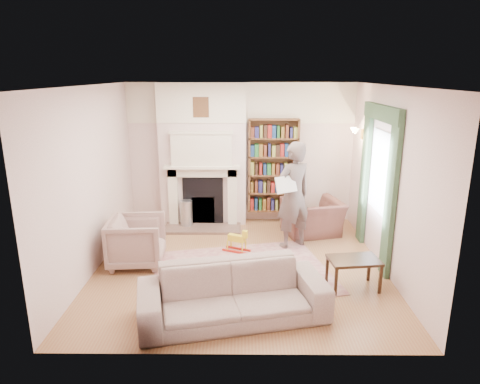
{
  "coord_description": "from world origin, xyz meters",
  "views": [
    {
      "loc": [
        0.05,
        -6.28,
        2.97
      ],
      "look_at": [
        0.0,
        0.25,
        1.15
      ],
      "focal_mm": 32.0,
      "sensor_mm": 36.0,
      "label": 1
    }
  ],
  "objects_px": {
    "man_reading": "(293,195)",
    "paraffin_heater": "(186,214)",
    "armchair_left": "(137,241)",
    "coffee_table": "(353,273)",
    "bookcase": "(273,166)",
    "sofa": "(233,293)",
    "armchair_reading": "(312,217)",
    "rocking_horse": "(237,241)"
  },
  "relations": [
    {
      "from": "rocking_horse",
      "to": "armchair_reading",
      "type": "bearing_deg",
      "value": 54.81
    },
    {
      "from": "sofa",
      "to": "man_reading",
      "type": "relative_size",
      "value": 1.23
    },
    {
      "from": "armchair_left",
      "to": "rocking_horse",
      "type": "distance_m",
      "value": 1.67
    },
    {
      "from": "bookcase",
      "to": "sofa",
      "type": "distance_m",
      "value": 3.8
    },
    {
      "from": "rocking_horse",
      "to": "man_reading",
      "type": "bearing_deg",
      "value": 38.57
    },
    {
      "from": "bookcase",
      "to": "armchair_left",
      "type": "bearing_deg",
      "value": -137.81
    },
    {
      "from": "armchair_reading",
      "to": "rocking_horse",
      "type": "distance_m",
      "value": 1.67
    },
    {
      "from": "armchair_left",
      "to": "coffee_table",
      "type": "bearing_deg",
      "value": -107.17
    },
    {
      "from": "sofa",
      "to": "bookcase",
      "type": "bearing_deg",
      "value": 65.94
    },
    {
      "from": "man_reading",
      "to": "paraffin_heater",
      "type": "bearing_deg",
      "value": -55.93
    },
    {
      "from": "armchair_reading",
      "to": "sofa",
      "type": "bearing_deg",
      "value": 49.5
    },
    {
      "from": "man_reading",
      "to": "coffee_table",
      "type": "distance_m",
      "value": 1.82
    },
    {
      "from": "man_reading",
      "to": "coffee_table",
      "type": "relative_size",
      "value": 2.68
    },
    {
      "from": "bookcase",
      "to": "man_reading",
      "type": "relative_size",
      "value": 0.99
    },
    {
      "from": "coffee_table",
      "to": "rocking_horse",
      "type": "relative_size",
      "value": 1.51
    },
    {
      "from": "paraffin_heater",
      "to": "rocking_horse",
      "type": "relative_size",
      "value": 1.18
    },
    {
      "from": "armchair_left",
      "to": "coffee_table",
      "type": "xyz_separation_m",
      "value": [
        3.26,
        -0.77,
        -0.16
      ]
    },
    {
      "from": "armchair_reading",
      "to": "sofa",
      "type": "relative_size",
      "value": 0.44
    },
    {
      "from": "bookcase",
      "to": "paraffin_heater",
      "type": "xyz_separation_m",
      "value": [
        -1.73,
        -0.38,
        -0.9
      ]
    },
    {
      "from": "armchair_left",
      "to": "rocking_horse",
      "type": "relative_size",
      "value": 1.84
    },
    {
      "from": "bookcase",
      "to": "rocking_horse",
      "type": "relative_size",
      "value": 3.98
    },
    {
      "from": "armchair_reading",
      "to": "man_reading",
      "type": "bearing_deg",
      "value": 38.87
    },
    {
      "from": "armchair_left",
      "to": "rocking_horse",
      "type": "xyz_separation_m",
      "value": [
        1.58,
        0.49,
        -0.18
      ]
    },
    {
      "from": "armchair_reading",
      "to": "coffee_table",
      "type": "height_order",
      "value": "armchair_reading"
    },
    {
      "from": "man_reading",
      "to": "coffee_table",
      "type": "bearing_deg",
      "value": 84.43
    },
    {
      "from": "bookcase",
      "to": "sofa",
      "type": "height_order",
      "value": "bookcase"
    },
    {
      "from": "man_reading",
      "to": "paraffin_heater",
      "type": "distance_m",
      "value": 2.3
    },
    {
      "from": "armchair_left",
      "to": "sofa",
      "type": "relative_size",
      "value": 0.37
    },
    {
      "from": "sofa",
      "to": "rocking_horse",
      "type": "xyz_separation_m",
      "value": [
        0.01,
        2.05,
        -0.13
      ]
    },
    {
      "from": "armchair_left",
      "to": "man_reading",
      "type": "relative_size",
      "value": 0.46
    },
    {
      "from": "sofa",
      "to": "man_reading",
      "type": "bearing_deg",
      "value": 54.09
    },
    {
      "from": "bookcase",
      "to": "man_reading",
      "type": "bearing_deg",
      "value": -78.81
    },
    {
      "from": "armchair_reading",
      "to": "man_reading",
      "type": "xyz_separation_m",
      "value": [
        -0.45,
        -0.6,
        0.61
      ]
    },
    {
      "from": "armchair_left",
      "to": "coffee_table",
      "type": "distance_m",
      "value": 3.35
    },
    {
      "from": "bookcase",
      "to": "sofa",
      "type": "relative_size",
      "value": 0.8
    },
    {
      "from": "coffee_table",
      "to": "rocking_horse",
      "type": "bearing_deg",
      "value": 135.66
    },
    {
      "from": "bookcase",
      "to": "armchair_reading",
      "type": "bearing_deg",
      "value": -45.55
    },
    {
      "from": "bookcase",
      "to": "coffee_table",
      "type": "xyz_separation_m",
      "value": [
        0.97,
        -2.85,
        -0.95
      ]
    },
    {
      "from": "man_reading",
      "to": "rocking_horse",
      "type": "distance_m",
      "value": 1.25
    },
    {
      "from": "coffee_table",
      "to": "paraffin_heater",
      "type": "distance_m",
      "value": 3.66
    },
    {
      "from": "rocking_horse",
      "to": "coffee_table",
      "type": "bearing_deg",
      "value": -13.26
    },
    {
      "from": "armchair_left",
      "to": "paraffin_heater",
      "type": "bearing_deg",
      "value": -22.25
    }
  ]
}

